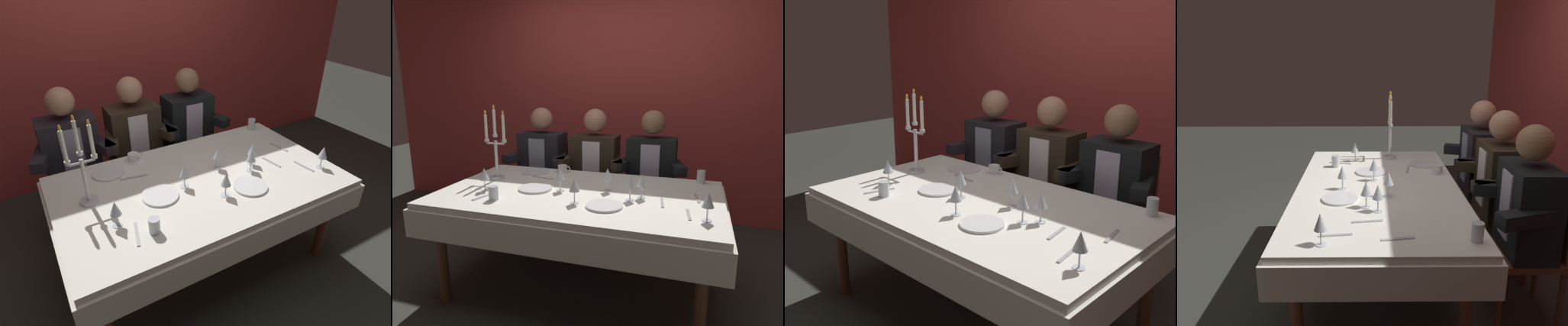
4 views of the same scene
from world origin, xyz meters
TOP-DOWN VIEW (x-y plane):
  - ground_plane at (0.00, 0.00)m, footprint 12.00×12.00m
  - back_wall at (0.00, 1.66)m, footprint 6.00×0.12m
  - dining_table at (0.00, 0.00)m, footprint 1.94×1.14m
  - candelabra at (-0.71, 0.12)m, footprint 0.19×0.11m
  - dinner_plate_0 at (0.24, -0.24)m, footprint 0.23×0.23m
  - dinner_plate_1 at (-0.31, -0.04)m, footprint 0.23×0.23m
  - dinner_plate_2 at (-0.52, 0.38)m, footprint 0.23×0.23m
  - wine_glass_0 at (-0.63, -0.17)m, footprint 0.07×0.07m
  - wine_glass_1 at (0.05, -0.24)m, footprint 0.07×0.07m
  - wine_glass_2 at (-0.13, -0.03)m, footprint 0.07×0.07m
  - wine_glass_3 at (0.37, -0.08)m, footprint 0.07×0.07m
  - wine_glass_4 at (0.43, -0.01)m, footprint 0.07×0.07m
  - wine_glass_5 at (0.18, 0.06)m, footprint 0.07×0.07m
  - wine_glass_6 at (0.83, -0.29)m, footprint 0.07×0.07m
  - water_tumbler_0 at (0.80, 0.47)m, footprint 0.06×0.06m
  - water_tumbler_1 at (-0.47, -0.32)m, footprint 0.06×0.06m
  - coffee_cup_0 at (-0.30, 0.46)m, footprint 0.13×0.12m
  - knife_0 at (-0.38, 0.24)m, footprint 0.19×0.05m
  - knife_1 at (-0.56, -0.29)m, footprint 0.07×0.19m
  - spoon_2 at (0.57, -0.07)m, footprint 0.04×0.17m
  - fork_3 at (0.78, 0.08)m, footprint 0.05×0.17m
  - fork_4 at (0.73, -0.23)m, footprint 0.04×0.17m
  - seated_diner_0 at (-0.68, 0.89)m, footprint 0.63×0.48m
  - seated_diner_1 at (-0.14, 0.89)m, footprint 0.63×0.48m
  - seated_diner_2 at (0.38, 0.89)m, footprint 0.63×0.48m

SIDE VIEW (x-z plane):
  - ground_plane at x=0.00m, z-range 0.00..0.00m
  - dining_table at x=0.00m, z-range 0.25..0.99m
  - seated_diner_0 at x=-0.68m, z-range 0.12..1.36m
  - seated_diner_1 at x=-0.14m, z-range 0.12..1.36m
  - seated_diner_2 at x=0.38m, z-range 0.12..1.36m
  - knife_0 at x=-0.38m, z-range 0.74..0.75m
  - knife_1 at x=-0.56m, z-range 0.74..0.75m
  - spoon_2 at x=0.57m, z-range 0.74..0.75m
  - fork_3 at x=0.78m, z-range 0.74..0.75m
  - fork_4 at x=0.73m, z-range 0.74..0.75m
  - dinner_plate_0 at x=0.24m, z-range 0.74..0.75m
  - dinner_plate_1 at x=-0.31m, z-range 0.74..0.75m
  - dinner_plate_2 at x=-0.52m, z-range 0.74..0.75m
  - coffee_cup_0 at x=-0.30m, z-range 0.74..0.80m
  - water_tumbler_1 at x=-0.47m, z-range 0.74..0.83m
  - water_tumbler_0 at x=0.80m, z-range 0.74..0.84m
  - wine_glass_0 at x=-0.63m, z-range 0.77..0.94m
  - wine_glass_6 at x=0.83m, z-range 0.77..0.94m
  - wine_glass_1 at x=0.05m, z-range 0.77..0.94m
  - wine_glass_2 at x=-0.13m, z-range 0.77..0.94m
  - wine_glass_3 at x=0.37m, z-range 0.77..0.94m
  - wine_glass_4 at x=0.43m, z-range 0.77..0.94m
  - wine_glass_5 at x=0.18m, z-range 0.77..0.94m
  - candelabra at x=-0.71m, z-range 0.69..1.26m
  - back_wall at x=0.00m, z-range 0.00..2.70m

